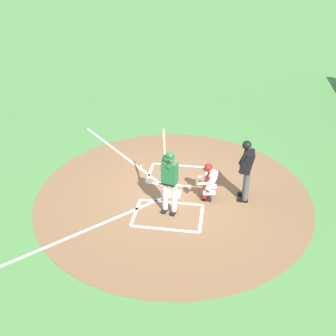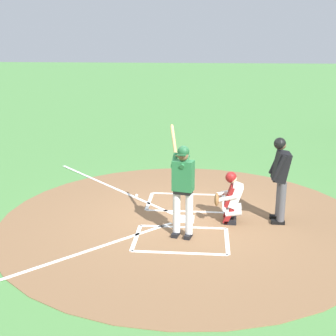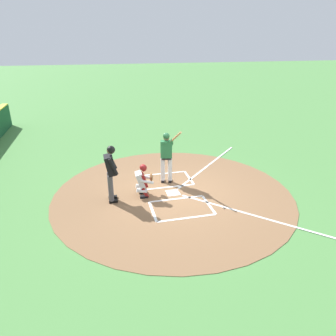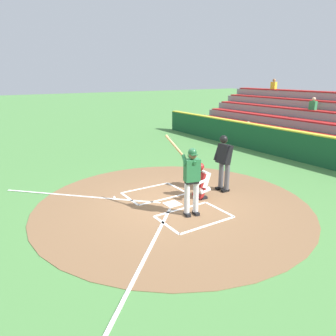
# 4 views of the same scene
# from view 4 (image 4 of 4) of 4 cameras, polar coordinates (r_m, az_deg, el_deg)

# --- Properties ---
(ground_plane) EXTENTS (120.00, 120.00, 0.00)m
(ground_plane) POSITION_cam_4_polar(r_m,az_deg,el_deg) (9.44, 0.81, -6.55)
(ground_plane) COLOR #4C8442
(dirt_circle) EXTENTS (8.00, 8.00, 0.01)m
(dirt_circle) POSITION_cam_4_polar(r_m,az_deg,el_deg) (9.43, 0.81, -6.51)
(dirt_circle) COLOR brown
(dirt_circle) RESTS_ON ground
(home_plate_and_chalk) EXTENTS (7.93, 4.91, 0.01)m
(home_plate_and_chalk) POSITION_cam_4_polar(r_m,az_deg,el_deg) (9.01, -3.89, -7.64)
(home_plate_and_chalk) COLOR white
(home_plate_and_chalk) RESTS_ON dirt_circle
(batter) EXTENTS (1.05, 0.54, 2.13)m
(batter) POSITION_cam_4_polar(r_m,az_deg,el_deg) (8.39, 4.23, -1.56)
(batter) COLOR silver
(batter) RESTS_ON ground
(catcher) EXTENTS (0.59, 0.63, 1.13)m
(catcher) POSITION_cam_4_polar(r_m,az_deg,el_deg) (9.75, 5.90, -2.16)
(catcher) COLOR black
(catcher) RESTS_ON ground
(plate_umpire) EXTENTS (0.58, 0.41, 1.86)m
(plate_umpire) POSITION_cam_4_polar(r_m,az_deg,el_deg) (10.33, 10.05, 1.56)
(plate_umpire) COLOR #4C4C51
(plate_umpire) RESTS_ON ground
(baseball) EXTENTS (0.07, 0.07, 0.07)m
(baseball) POSITION_cam_4_polar(r_m,az_deg,el_deg) (9.99, -9.68, -5.23)
(baseball) COLOR white
(baseball) RESTS_ON ground
(backstop_wall) EXTENTS (22.00, 0.36, 1.31)m
(backstop_wall) POSITION_cam_4_polar(r_m,az_deg,el_deg) (14.61, 26.12, 2.77)
(backstop_wall) COLOR #19512D
(backstop_wall) RESTS_ON ground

